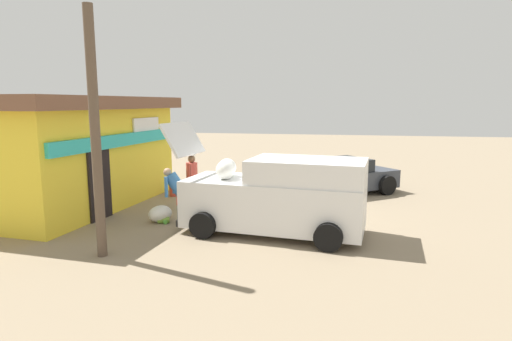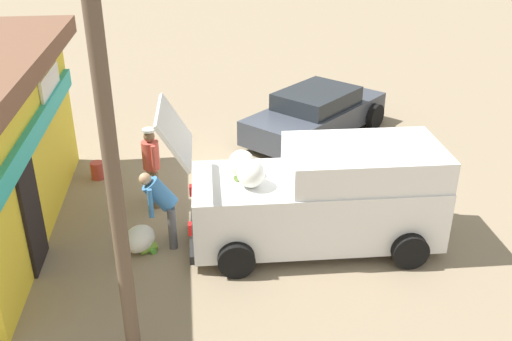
# 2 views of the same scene
# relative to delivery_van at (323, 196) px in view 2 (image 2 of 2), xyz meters

# --- Properties ---
(ground_plane) EXTENTS (60.00, 60.00, 0.00)m
(ground_plane) POSITION_rel_delivery_van_xyz_m (2.80, 0.54, -0.93)
(ground_plane) COLOR gray
(delivery_van) EXTENTS (2.47, 4.98, 2.67)m
(delivery_van) POSITION_rel_delivery_van_xyz_m (0.00, 0.00, 0.00)
(delivery_van) COLOR white
(delivery_van) RESTS_ON ground_plane
(parked_sedan) EXTENTS (3.98, 4.39, 1.23)m
(parked_sedan) POSITION_rel_delivery_van_xyz_m (4.85, -1.37, -0.34)
(parked_sedan) COLOR #383D47
(parked_sedan) RESTS_ON ground_plane
(vendor_standing) EXTENTS (0.56, 0.41, 1.65)m
(vendor_standing) POSITION_rel_delivery_van_xyz_m (2.00, 2.93, 0.01)
(vendor_standing) COLOR #726047
(vendor_standing) RESTS_ON ground_plane
(customer_bending) EXTENTS (0.57, 0.65, 1.45)m
(customer_bending) POSITION_rel_delivery_van_xyz_m (0.47, 2.81, -0.07)
(customer_bending) COLOR #4C4C51
(customer_bending) RESTS_ON ground_plane
(unloaded_banana_pile) EXTENTS (0.84, 0.78, 0.44)m
(unloaded_banana_pile) POSITION_rel_delivery_van_xyz_m (0.37, 3.26, -0.73)
(unloaded_banana_pile) COLOR silver
(unloaded_banana_pile) RESTS_ON ground_plane
(paint_bucket) EXTENTS (0.30, 0.30, 0.39)m
(paint_bucket) POSITION_rel_delivery_van_xyz_m (3.42, 4.12, -0.74)
(paint_bucket) COLOR #BF3F33
(paint_bucket) RESTS_ON ground_plane
(utility_pole) EXTENTS (0.20, 0.20, 5.04)m
(utility_pole) POSITION_rel_delivery_van_xyz_m (-2.27, 3.39, 1.59)
(utility_pole) COLOR brown
(utility_pole) RESTS_ON ground_plane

